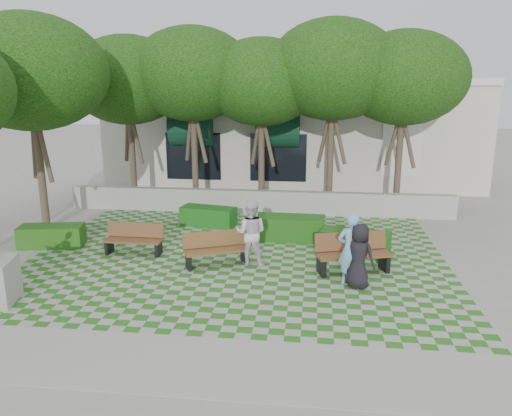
# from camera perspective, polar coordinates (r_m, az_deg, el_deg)

# --- Properties ---
(ground) EXTENTS (90.00, 90.00, 0.00)m
(ground) POSITION_cam_1_polar(r_m,az_deg,el_deg) (13.77, -2.83, -7.13)
(ground) COLOR gray
(ground) RESTS_ON ground
(lawn) EXTENTS (12.00, 12.00, 0.00)m
(lawn) POSITION_cam_1_polar(r_m,az_deg,el_deg) (14.69, -2.18, -5.70)
(lawn) COLOR #2B721E
(lawn) RESTS_ON ground
(sidewalk_south) EXTENTS (16.00, 2.00, 0.01)m
(sidewalk_south) POSITION_cam_1_polar(r_m,az_deg,el_deg) (9.64, -7.67, -17.25)
(sidewalk_south) COLOR #9E9B93
(sidewalk_south) RESTS_ON ground
(sidewalk_west) EXTENTS (2.00, 12.00, 0.01)m
(sidewalk_west) POSITION_cam_1_polar(r_m,az_deg,el_deg) (17.29, -26.53, -4.14)
(sidewalk_west) COLOR #9E9B93
(sidewalk_west) RESTS_ON ground
(retaining_wall) EXTENTS (15.00, 0.36, 0.90)m
(retaining_wall) POSITION_cam_1_polar(r_m,az_deg,el_deg) (19.50, 0.17, 0.72)
(retaining_wall) COLOR #9E9B93
(retaining_wall) RESTS_ON ground
(bench_east) EXTENTS (2.12, 1.22, 1.06)m
(bench_east) POSITION_cam_1_polar(r_m,az_deg,el_deg) (13.77, 10.97, -5.13)
(bench_east) COLOR brown
(bench_east) RESTS_ON ground
(bench_mid) EXTENTS (1.88, 1.27, 0.94)m
(bench_mid) POSITION_cam_1_polar(r_m,az_deg,el_deg) (14.05, -4.58, -4.74)
(bench_mid) COLOR brown
(bench_mid) RESTS_ON ground
(bench_west) EXTENTS (1.73, 0.59, 0.91)m
(bench_west) POSITION_cam_1_polar(r_m,az_deg,el_deg) (15.35, -13.75, -3.53)
(bench_west) COLOR brown
(bench_west) RESTS_ON ground
(hedge_east) EXTENTS (2.16, 1.24, 0.71)m
(hedge_east) POSITION_cam_1_polar(r_m,az_deg,el_deg) (15.18, 11.28, -3.92)
(hedge_east) COLOR #164B14
(hedge_east) RESTS_ON ground
(hedge_midright) EXTENTS (2.27, 0.97, 0.78)m
(hedge_midright) POSITION_cam_1_polar(r_m,az_deg,el_deg) (16.26, 3.91, -2.31)
(hedge_midright) COLOR #1A4D14
(hedge_midright) RESTS_ON ground
(hedge_midleft) EXTENTS (2.05, 1.16, 0.68)m
(hedge_midleft) POSITION_cam_1_polar(r_m,az_deg,el_deg) (17.89, -5.47, -0.96)
(hedge_midleft) COLOR #155217
(hedge_midleft) RESTS_ON ground
(hedge_west) EXTENTS (2.04, 1.11, 0.68)m
(hedge_west) POSITION_cam_1_polar(r_m,az_deg,el_deg) (16.83, -22.31, -2.98)
(hedge_west) COLOR #205215
(hedge_west) RESTS_ON ground
(person_blue) EXTENTS (0.74, 0.55, 1.85)m
(person_blue) POSITION_cam_1_polar(r_m,az_deg,el_deg) (12.80, 10.76, -4.66)
(person_blue) COLOR #77B3D8
(person_blue) RESTS_ON ground
(person_dark) EXTENTS (0.96, 0.88, 1.65)m
(person_dark) POSITION_cam_1_polar(r_m,az_deg,el_deg) (12.67, 11.71, -5.38)
(person_dark) COLOR black
(person_dark) RESTS_ON ground
(person_white) EXTENTS (0.96, 0.78, 1.85)m
(person_white) POSITION_cam_1_polar(r_m,az_deg,el_deg) (13.93, -0.59, -2.83)
(person_white) COLOR silver
(person_white) RESTS_ON ground
(tree_row) EXTENTS (17.70, 13.40, 7.41)m
(tree_row) POSITION_cam_1_polar(r_m,az_deg,el_deg) (19.02, -5.68, 14.69)
(tree_row) COLOR #47382B
(tree_row) RESTS_ON ground
(building) EXTENTS (18.00, 8.92, 5.15)m
(building) POSITION_cam_1_polar(r_m,az_deg,el_deg) (26.86, 4.14, 8.90)
(building) COLOR beige
(building) RESTS_ON ground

